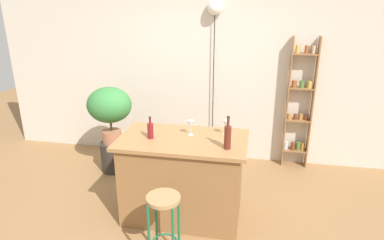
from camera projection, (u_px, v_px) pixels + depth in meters
ground at (178, 230)px, 3.55m from camera, size 12.00×12.00×0.00m
back_wall at (207, 66)px, 4.89m from camera, size 6.40×0.10×2.80m
kitchen_counter at (183, 177)px, 3.67m from camera, size 1.36×0.80×0.93m
bar_stool at (164, 215)px, 2.94m from camera, size 0.30×0.30×0.70m
spice_shelf at (299, 106)px, 4.68m from camera, size 0.36×0.14×1.87m
plant_stool at (114, 156)px, 4.76m from camera, size 0.35×0.35×0.42m
potted_plant at (109, 107)px, 4.52m from camera, size 0.61×0.55×0.80m
bottle_spirits_clear at (228, 137)px, 3.22m from camera, size 0.07×0.07×0.33m
bottle_olive_oil at (150, 130)px, 3.48m from camera, size 0.06×0.06×0.24m
wine_glass_left at (226, 124)px, 3.57m from camera, size 0.07×0.07×0.16m
wine_glass_center at (191, 125)px, 3.57m from camera, size 0.07×0.07×0.16m
pendant_globe_light at (215, 9)px, 4.50m from camera, size 0.22×0.22×2.34m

